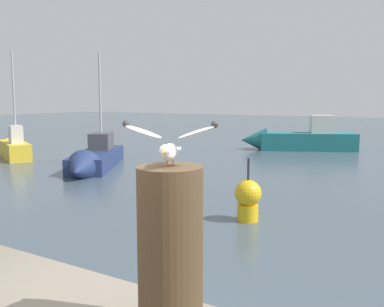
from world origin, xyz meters
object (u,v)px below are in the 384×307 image
at_px(mooring_post, 170,251).
at_px(boat_yellow, 14,147).
at_px(boat_teal, 296,139).
at_px(channel_buoy, 248,198).
at_px(seagull, 169,145).
at_px(boat_navy, 94,159).

relative_size(mooring_post, boat_yellow, 0.23).
distance_m(boat_teal, channel_buoy, 13.19).
bearing_deg(mooring_post, seagull, -66.00).
xyz_separation_m(boat_teal, channel_buoy, (3.19, -12.80, -0.05)).
relative_size(boat_teal, boat_navy, 1.07).
distance_m(mooring_post, channel_buoy, 6.51).
height_order(boat_navy, channel_buoy, boat_navy).
bearing_deg(seagull, boat_teal, 105.97).
xyz_separation_m(seagull, channel_buoy, (-2.20, 6.03, -1.80)).
height_order(boat_navy, boat_yellow, boat_yellow).
relative_size(mooring_post, channel_buoy, 0.78).
xyz_separation_m(mooring_post, seagull, (0.00, -0.00, 0.65)).
bearing_deg(seagull, channel_buoy, 110.02).
bearing_deg(seagull, boat_navy, 136.56).
bearing_deg(boat_teal, mooring_post, -74.03).
bearing_deg(channel_buoy, boat_yellow, 164.08).
relative_size(mooring_post, seagull, 1.90).
xyz_separation_m(boat_navy, boat_yellow, (-5.19, 0.47, 0.08)).
distance_m(seagull, boat_yellow, 17.82).
bearing_deg(channel_buoy, boat_navy, 157.24).
xyz_separation_m(boat_yellow, channel_buoy, (12.68, -3.62, 0.02)).
bearing_deg(channel_buoy, boat_teal, 104.00).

